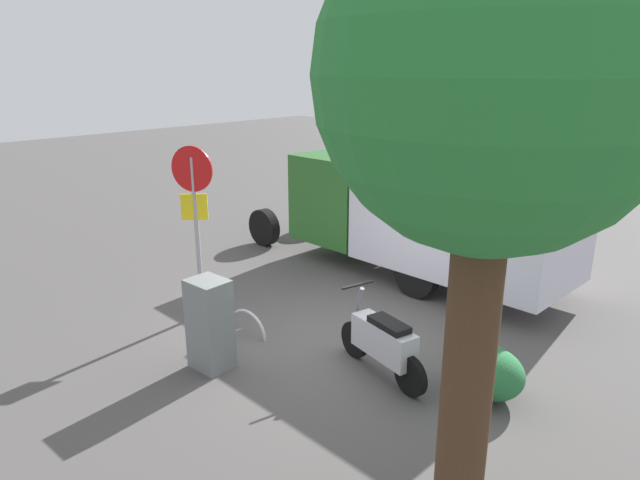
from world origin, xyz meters
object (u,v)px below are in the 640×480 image
(utility_cabinet, at_px, (210,324))
(bike_rack_hoop, at_px, (248,333))
(box_truck_near, at_px, (422,205))
(motorcycle, at_px, (383,342))
(stop_sign, at_px, (195,206))
(street_tree, at_px, (493,87))

(utility_cabinet, distance_m, bike_rack_hoop, 1.31)
(box_truck_near, xyz_separation_m, motorcycle, (-1.78, 3.76, -1.00))
(motorcycle, relative_size, stop_sign, 0.59)
(motorcycle, bearing_deg, utility_cabinet, 51.15)
(stop_sign, relative_size, utility_cabinet, 2.21)
(box_truck_near, distance_m, street_tree, 7.47)
(stop_sign, height_order, bike_rack_hoop, stop_sign)
(utility_cabinet, xyz_separation_m, bike_rack_hoop, (0.42, -1.04, -0.68))
(box_truck_near, relative_size, utility_cabinet, 5.56)
(motorcycle, relative_size, utility_cabinet, 1.31)
(box_truck_near, height_order, stop_sign, stop_sign)
(street_tree, relative_size, bike_rack_hoop, 6.43)
(motorcycle, bearing_deg, bike_rack_hoop, 24.93)
(street_tree, bearing_deg, utility_cabinet, -6.91)
(bike_rack_hoop, bearing_deg, utility_cabinet, 111.98)
(motorcycle, height_order, bike_rack_hoop, motorcycle)
(motorcycle, bearing_deg, box_truck_near, -49.70)
(box_truck_near, bearing_deg, bike_rack_hoop, 84.57)
(box_truck_near, bearing_deg, utility_cabinet, 90.83)
(motorcycle, distance_m, street_tree, 4.66)
(stop_sign, xyz_separation_m, street_tree, (-5.83, 1.50, 2.09))
(stop_sign, distance_m, utility_cabinet, 2.28)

